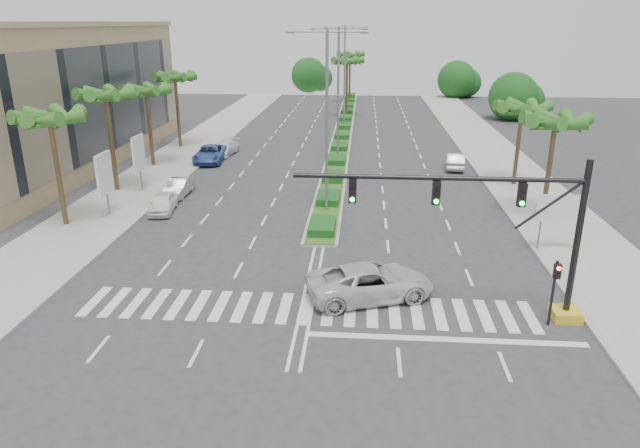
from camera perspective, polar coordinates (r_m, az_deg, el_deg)
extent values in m
plane|color=#333335|center=(26.34, -1.37, -8.50)|extent=(160.00, 160.00, 0.00)
cube|color=gray|center=(46.63, 20.17, 3.05)|extent=(6.00, 120.00, 0.15)
cube|color=gray|center=(48.17, -17.25, 3.88)|extent=(6.00, 120.00, 0.15)
cube|color=gray|center=(69.25, 2.36, 9.36)|extent=(2.20, 75.00, 0.20)
cube|color=#2E5A1E|center=(69.23, 2.36, 9.46)|extent=(1.80, 75.00, 0.04)
cube|color=tan|center=(57.09, -26.02, 11.24)|extent=(12.00, 36.00, 12.00)
cube|color=gold|center=(27.67, 23.33, -8.26)|extent=(1.20, 1.20, 0.45)
cylinder|color=black|center=(26.32, 24.34, -1.53)|extent=(0.28, 0.28, 7.00)
cylinder|color=black|center=(24.10, 11.67, 4.52)|extent=(12.00, 0.20, 0.20)
cylinder|color=black|center=(25.40, 21.84, 1.68)|extent=(2.53, 0.12, 2.15)
cube|color=black|center=(24.97, 19.56, 2.75)|extent=(0.32, 0.24, 1.00)
cylinder|color=#19E533|center=(24.93, 19.56, 1.95)|extent=(0.20, 0.06, 0.20)
cube|color=black|center=(24.28, 11.57, 3.04)|extent=(0.32, 0.24, 1.00)
cylinder|color=#19E533|center=(24.24, 11.55, 2.22)|extent=(0.20, 0.06, 0.20)
cube|color=black|center=(24.08, 3.27, 3.28)|extent=(0.32, 0.24, 1.00)
cylinder|color=#19E533|center=(24.04, 3.25, 2.45)|extent=(0.20, 0.06, 0.20)
cylinder|color=black|center=(26.33, 22.24, -6.44)|extent=(0.12, 0.12, 3.00)
cube|color=black|center=(25.76, 22.64, -4.38)|extent=(0.28, 0.22, 0.65)
cylinder|color=red|center=(25.58, 22.78, -4.13)|extent=(0.18, 0.05, 0.18)
cylinder|color=slate|center=(34.51, 21.15, -0.36)|extent=(0.10, 0.10, 2.80)
cylinder|color=slate|center=(35.15, 24.26, -0.44)|extent=(0.10, 0.10, 2.80)
cube|color=#0C6638|center=(34.46, 22.98, 1.48)|extent=(2.60, 0.08, 1.50)
cube|color=white|center=(34.41, 23.00, 1.45)|extent=(2.70, 0.02, 1.60)
cylinder|color=slate|center=(40.49, -20.50, 2.57)|extent=(0.12, 0.12, 2.80)
cube|color=white|center=(40.08, -20.77, 4.75)|extent=(0.18, 2.10, 2.70)
cube|color=#D8594C|center=(40.08, -20.77, 4.75)|extent=(0.12, 2.00, 2.60)
cylinder|color=slate|center=(45.79, -17.48, 4.79)|extent=(0.12, 0.12, 2.80)
cube|color=white|center=(45.43, -17.69, 6.74)|extent=(0.18, 2.10, 2.70)
cube|color=#D8594C|center=(45.43, -17.69, 6.74)|extent=(0.12, 2.00, 2.60)
cylinder|color=brown|center=(39.15, -24.71, 4.65)|extent=(0.32, 0.32, 7.00)
sphere|color=brown|center=(38.52, -25.43, 9.53)|extent=(0.70, 0.70, 0.70)
cone|color=#296C22|center=(38.00, -23.95, 9.47)|extent=(0.90, 3.62, 1.50)
cone|color=#296C22|center=(38.95, -23.91, 9.69)|extent=(3.39, 2.96, 1.50)
cone|color=#296C22|center=(39.57, -24.98, 9.67)|extent=(3.73, 1.68, 1.50)
cone|color=#296C22|center=(39.43, -26.35, 9.44)|extent=(2.38, 3.65, 1.50)
cone|color=#296C22|center=(38.62, -27.04, 9.16)|extent=(2.38, 3.65, 1.50)
cone|color=#296C22|center=(37.74, -26.52, 9.04)|extent=(3.73, 1.68, 1.50)
cone|color=#296C22|center=(37.46, -25.12, 9.18)|extent=(3.39, 2.96, 1.50)
cylinder|color=brown|center=(46.07, -20.11, 7.53)|extent=(0.32, 0.32, 7.40)
sphere|color=brown|center=(45.53, -20.64, 11.96)|extent=(0.70, 0.70, 0.70)
cone|color=#296C22|center=(45.10, -19.33, 11.91)|extent=(0.90, 3.62, 1.50)
cone|color=#296C22|center=(46.04, -19.39, 12.04)|extent=(3.39, 2.96, 1.50)
cone|color=#296C22|center=(46.61, -20.36, 12.02)|extent=(3.73, 1.68, 1.50)
cone|color=#296C22|center=(46.39, -21.52, 11.85)|extent=(2.38, 3.65, 1.50)
cone|color=#296C22|center=(45.53, -22.03, 11.66)|extent=(2.38, 3.65, 1.50)
cone|color=#296C22|center=(44.68, -21.48, 11.60)|extent=(3.73, 1.68, 1.50)
cone|color=#296C22|center=(44.48, -20.26, 11.72)|extent=(3.39, 2.96, 1.50)
cylinder|color=brown|center=(53.38, -16.64, 9.09)|extent=(0.32, 0.32, 6.80)
sphere|color=brown|center=(52.93, -16.99, 12.60)|extent=(0.70, 0.70, 0.70)
cone|color=#296C22|center=(52.55, -15.83, 12.55)|extent=(0.90, 3.62, 1.50)
cone|color=#296C22|center=(53.50, -15.95, 12.66)|extent=(3.39, 2.96, 1.50)
cone|color=#296C22|center=(54.02, -16.82, 12.64)|extent=(3.73, 1.68, 1.50)
cone|color=#296C22|center=(53.74, -17.81, 12.51)|extent=(2.38, 3.65, 1.50)
cone|color=#296C22|center=(52.86, -18.19, 12.36)|extent=(2.38, 3.65, 1.50)
cone|color=#296C22|center=(52.03, -17.65, 12.32)|extent=(3.73, 1.68, 1.50)
cone|color=#296C22|center=(51.90, -16.59, 12.40)|extent=(3.39, 2.96, 1.50)
cylinder|color=brown|center=(60.79, -14.03, 10.72)|extent=(0.32, 0.32, 7.20)
sphere|color=brown|center=(60.39, -14.31, 13.99)|extent=(0.70, 0.70, 0.70)
cone|color=#296C22|center=(60.06, -13.28, 13.95)|extent=(0.90, 3.62, 1.50)
cone|color=#296C22|center=(61.00, -13.42, 14.02)|extent=(3.39, 2.96, 1.50)
cone|color=#296C22|center=(61.49, -14.21, 14.00)|extent=(3.73, 1.68, 1.50)
cone|color=#296C22|center=(61.16, -15.07, 13.90)|extent=(2.38, 3.65, 1.50)
cone|color=#296C22|center=(60.26, -15.36, 13.80)|extent=(2.38, 3.65, 1.50)
cone|color=#296C22|center=(59.46, -14.86, 13.77)|extent=(3.73, 1.68, 1.50)
cone|color=#296C22|center=(59.37, -13.92, 13.84)|extent=(3.39, 2.96, 1.50)
cylinder|color=brown|center=(40.09, 21.91, 4.98)|extent=(0.32, 0.32, 6.50)
sphere|color=brown|center=(39.49, 22.49, 9.40)|extent=(0.70, 0.70, 0.70)
cone|color=#296C22|center=(39.86, 23.99, 9.14)|extent=(0.90, 3.62, 1.50)
cone|color=#296C22|center=(40.53, 23.05, 9.41)|extent=(3.39, 2.96, 1.50)
cone|color=#296C22|center=(40.45, 21.69, 9.57)|extent=(3.73, 1.68, 1.50)
cone|color=#296C22|center=(39.67, 20.89, 9.49)|extent=(2.38, 3.65, 1.50)
cone|color=#296C22|center=(38.76, 21.27, 9.24)|extent=(2.38, 3.65, 1.50)
cone|color=#296C22|center=(38.43, 22.58, 8.99)|extent=(3.73, 1.68, 1.50)
cone|color=#296C22|center=(38.92, 23.81, 8.94)|extent=(3.39, 2.96, 1.50)
cylinder|color=brown|center=(47.62, 19.17, 7.26)|extent=(0.32, 0.32, 6.20)
sphere|color=brown|center=(47.13, 19.58, 10.82)|extent=(0.70, 0.70, 0.70)
cone|color=#296C22|center=(47.44, 20.87, 10.60)|extent=(0.90, 3.62, 1.50)
cone|color=#296C22|center=(48.14, 20.11, 10.80)|extent=(3.39, 2.96, 1.50)
cone|color=#296C22|center=(48.11, 18.96, 10.93)|extent=(3.73, 1.68, 1.50)
cone|color=#296C22|center=(47.36, 18.25, 10.88)|extent=(2.38, 3.65, 1.50)
cone|color=#296C22|center=(46.44, 18.51, 10.69)|extent=(2.38, 3.65, 1.50)
cone|color=#296C22|center=(46.05, 19.60, 10.51)|extent=(3.73, 1.68, 1.50)
cone|color=#296C22|center=(46.50, 20.65, 10.47)|extent=(3.39, 2.96, 1.50)
cylinder|color=brown|center=(78.62, 2.68, 13.27)|extent=(0.32, 0.32, 7.50)
sphere|color=brown|center=(78.31, 2.72, 15.93)|extent=(0.70, 0.70, 0.70)
cone|color=#296C22|center=(78.29, 3.55, 15.84)|extent=(0.90, 3.62, 1.50)
cone|color=#296C22|center=(79.15, 3.25, 15.89)|extent=(3.39, 2.96, 1.50)
cone|color=#296C22|center=(79.39, 2.56, 15.91)|extent=(3.73, 1.68, 1.50)
cone|color=#296C22|center=(78.82, 1.98, 15.89)|extent=(2.38, 3.65, 1.50)
cone|color=#296C22|center=(77.87, 1.95, 15.85)|extent=(2.38, 3.65, 1.50)
cone|color=#296C22|center=(77.25, 2.50, 15.81)|extent=(3.73, 1.68, 1.50)
cone|color=#296C22|center=(77.44, 3.22, 15.81)|extent=(3.39, 2.96, 1.50)
cylinder|color=brown|center=(93.54, 2.98, 14.28)|extent=(0.32, 0.32, 7.50)
sphere|color=brown|center=(93.27, 3.02, 16.51)|extent=(0.70, 0.70, 0.70)
cone|color=#296C22|center=(93.26, 3.73, 16.44)|extent=(0.90, 3.62, 1.50)
cone|color=#296C22|center=(94.12, 3.47, 16.47)|extent=(3.39, 2.96, 1.50)
cone|color=#296C22|center=(94.36, 2.89, 16.49)|extent=(3.73, 1.68, 1.50)
cone|color=#296C22|center=(93.79, 2.40, 16.48)|extent=(2.38, 3.65, 1.50)
cone|color=#296C22|center=(92.83, 2.38, 16.45)|extent=(2.38, 3.65, 1.50)
cone|color=#296C22|center=(92.22, 2.85, 16.42)|extent=(3.73, 1.68, 1.50)
cone|color=#296C22|center=(92.41, 3.45, 16.42)|extent=(3.39, 2.96, 1.50)
cylinder|color=slate|center=(37.73, 0.69, 9.83)|extent=(0.20, 0.20, 12.00)
cylinder|color=slate|center=(37.29, -1.22, 18.68)|extent=(2.40, 0.10, 0.10)
cylinder|color=slate|center=(37.13, 2.67, 18.66)|extent=(2.40, 0.10, 0.10)
cube|color=slate|center=(37.41, -2.99, 18.58)|extent=(0.50, 0.25, 0.12)
cube|color=slate|center=(37.11, 4.46, 18.54)|extent=(0.50, 0.25, 0.12)
cylinder|color=slate|center=(53.55, 1.83, 12.73)|extent=(0.20, 0.20, 12.00)
cylinder|color=slate|center=(53.23, 0.53, 18.96)|extent=(2.40, 0.10, 0.10)
cylinder|color=slate|center=(53.12, 3.26, 18.93)|extent=(2.40, 0.10, 0.10)
cube|color=slate|center=(53.32, -0.71, 18.91)|extent=(0.50, 0.25, 0.12)
cube|color=slate|center=(53.11, 4.52, 18.85)|extent=(0.50, 0.25, 0.12)
cylinder|color=slate|center=(69.45, 2.46, 14.31)|extent=(0.20, 0.20, 12.00)
cylinder|color=slate|center=(69.20, 1.48, 19.11)|extent=(2.40, 0.10, 0.10)
cylinder|color=slate|center=(69.12, 3.58, 19.08)|extent=(2.40, 0.10, 0.10)
cube|color=slate|center=(69.27, 0.52, 19.07)|extent=(0.50, 0.25, 0.12)
cube|color=slate|center=(69.11, 4.55, 19.01)|extent=(0.50, 0.25, 0.12)
imported|color=white|center=(40.59, -15.45, 2.06)|extent=(1.99, 4.01, 1.31)
imported|color=#AFAFB4|center=(44.17, -13.93, 3.58)|extent=(1.47, 3.93, 1.28)
imported|color=#33549C|center=(54.40, -10.94, 6.90)|extent=(2.88, 5.62, 1.52)
imported|color=white|center=(57.19, -9.55, 7.51)|extent=(2.45, 4.87, 1.36)
imported|color=silver|center=(27.06, 5.04, -5.79)|extent=(6.58, 4.57, 1.67)
imported|color=#B6B5BA|center=(52.38, 13.39, 6.18)|extent=(2.10, 4.51, 1.43)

